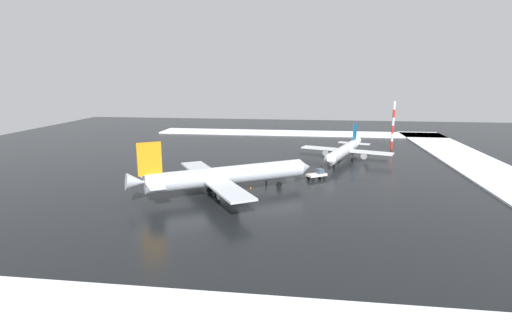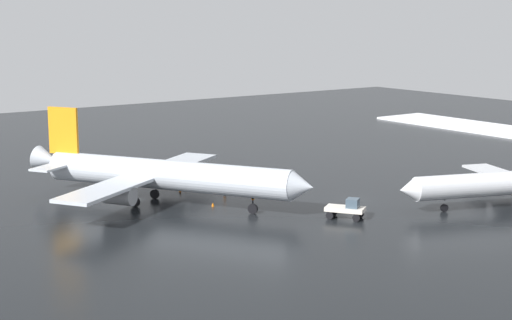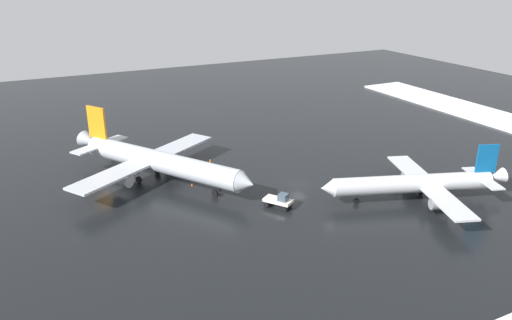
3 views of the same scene
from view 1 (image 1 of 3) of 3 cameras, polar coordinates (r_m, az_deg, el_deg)
ground_plane at (r=102.42m, az=4.90°, el=-1.57°), size 240.00×240.00×0.00m
snow_bank_far at (r=112.00m, az=31.40°, el=-2.03°), size 152.00×16.00×0.43m
snow_bank_right at (r=168.22m, az=6.00°, el=3.85°), size 14.00×116.00×0.43m
airplane_far_rear at (r=81.59m, az=-4.58°, el=-2.27°), size 30.49×35.56×11.86m
airplane_foreground_jet at (r=115.66m, az=12.51°, el=1.33°), size 30.62×25.84×9.39m
pushback_tug at (r=94.61m, az=8.79°, el=-2.01°), size 4.41×5.04×2.50m
ground_crew_by_nose_gear at (r=89.68m, az=1.46°, el=-2.86°), size 0.36×0.36×1.71m
ground_crew_beside_wing at (r=93.07m, az=-4.29°, el=-2.34°), size 0.36×0.36×1.71m
antenna_mast at (r=138.30m, az=18.98°, el=4.68°), size 0.70×0.70×15.70m
traffic_cone_near_nose at (r=88.86m, az=-6.88°, el=-3.55°), size 0.36×0.36×0.55m
traffic_cone_mid_line at (r=86.26m, az=-0.77°, el=-3.94°), size 0.36×0.36×0.55m
traffic_cone_wingtip_side at (r=91.18m, az=-7.71°, el=-3.17°), size 0.36×0.36×0.55m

